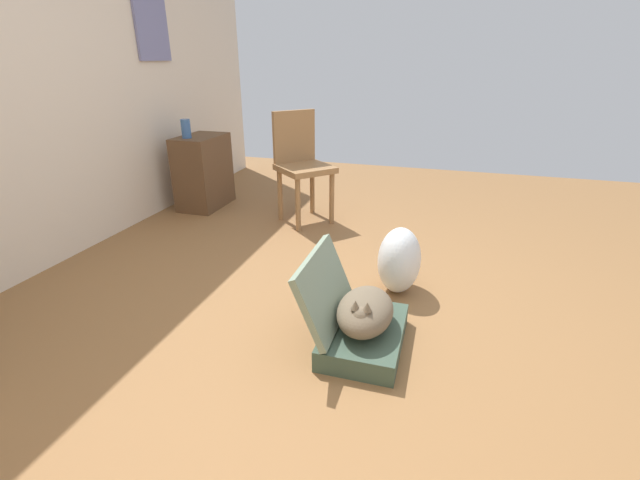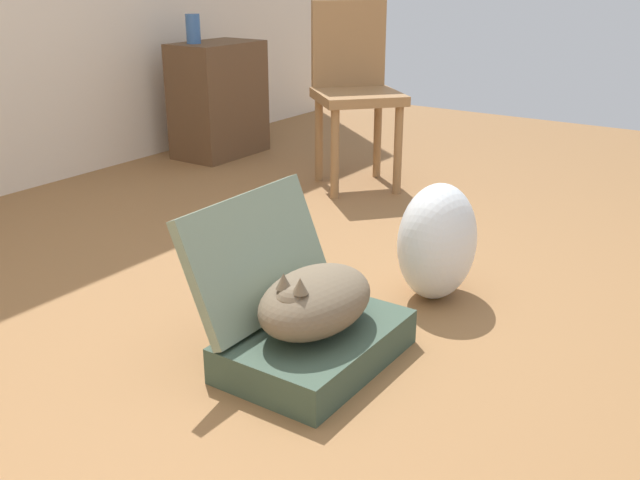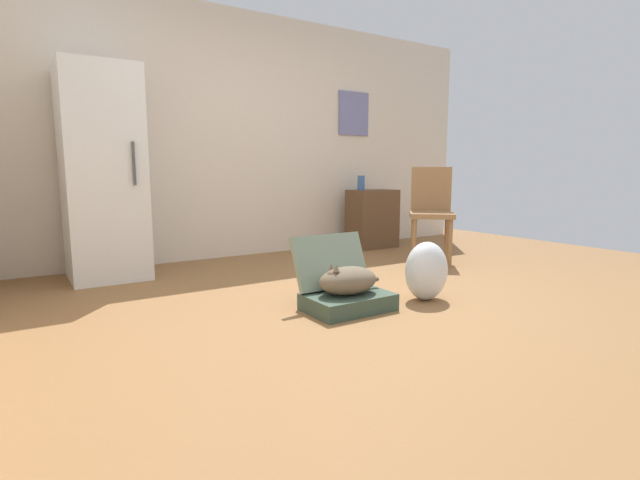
% 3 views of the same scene
% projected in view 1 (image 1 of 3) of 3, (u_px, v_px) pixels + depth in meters
% --- Properties ---
extents(ground_plane, '(7.68, 7.68, 0.00)m').
position_uv_depth(ground_plane, '(349.00, 316.00, 2.51)').
color(ground_plane, olive).
rests_on(ground_plane, ground).
extents(suitcase_base, '(0.57, 0.39, 0.11)m').
position_uv_depth(suitcase_base, '(364.00, 336.00, 2.24)').
color(suitcase_base, '#384C3D').
rests_on(suitcase_base, ground).
extents(suitcase_lid, '(0.57, 0.18, 0.37)m').
position_uv_depth(suitcase_lid, '(325.00, 289.00, 2.20)').
color(suitcase_lid, gray).
rests_on(suitcase_lid, suitcase_base).
extents(cat, '(0.51, 0.28, 0.22)m').
position_uv_depth(cat, '(365.00, 311.00, 2.18)').
color(cat, brown).
rests_on(cat, suitcase_base).
extents(plastic_bag_white, '(0.34, 0.27, 0.43)m').
position_uv_depth(plastic_bag_white, '(399.00, 260.00, 2.71)').
color(plastic_bag_white, silver).
rests_on(plastic_bag_white, ground).
extents(side_table, '(0.57, 0.36, 0.70)m').
position_uv_depth(side_table, '(204.00, 172.00, 4.25)').
color(side_table, brown).
rests_on(side_table, ground).
extents(vase_tall, '(0.09, 0.09, 0.17)m').
position_uv_depth(vase_tall, '(186.00, 129.00, 3.97)').
color(vase_tall, '#38609E').
rests_on(vase_tall, side_table).
extents(chair, '(0.60, 0.60, 0.97)m').
position_uv_depth(chair, '(301.00, 162.00, 3.82)').
color(chair, olive).
rests_on(chair, ground).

